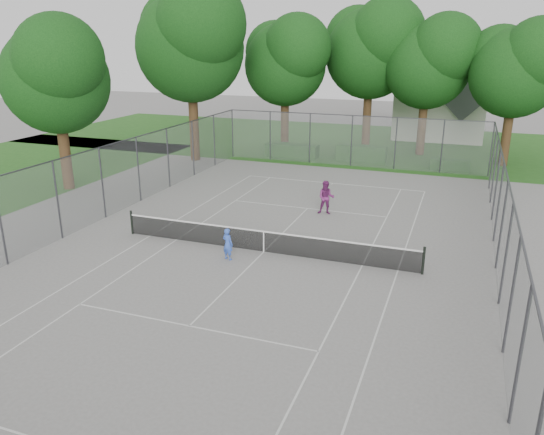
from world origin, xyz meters
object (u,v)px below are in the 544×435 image
(house, at_px, (442,95))
(girl_player, at_px, (228,244))
(woman_player, at_px, (326,198))
(tennis_net, at_px, (264,241))

(house, height_order, girl_player, house)
(girl_player, xyz_separation_m, woman_player, (2.19, 7.05, 0.20))
(tennis_net, bearing_deg, house, 80.80)
(house, distance_m, girl_player, 32.74)
(woman_player, bearing_deg, house, 72.28)
(house, bearing_deg, woman_player, -98.81)
(woman_player, bearing_deg, girl_player, -116.20)
(girl_player, bearing_deg, woman_player, -90.08)
(house, distance_m, woman_player, 25.44)
(house, relative_size, girl_player, 7.16)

